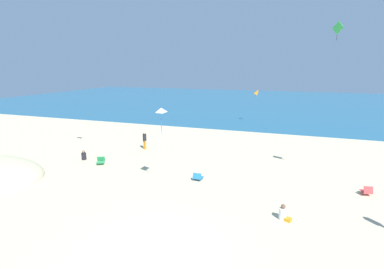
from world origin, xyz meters
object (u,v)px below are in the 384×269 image
Objects in this scene: beach_chair_far_left at (367,191)px; person_2 at (145,139)px; person_4 at (283,214)px; kite_orange at (257,92)px; person_0 at (84,156)px; beach_chair_far_right at (198,177)px; kite_white at (161,110)px; kite_green at (338,28)px; beach_chair_mid_beach at (101,161)px.

person_2 is (-16.79, 4.33, 0.68)m from beach_chair_far_left.
person_4 is at bearing 80.26° from person_2.
person_0 is at bearing -118.34° from kite_orange.
beach_chair_far_right is 10.03m from beach_chair_far_left.
kite_white is 1.29× the size of kite_orange.
kite_green is at bearing -99.15° from person_0.
person_0 is 23.79m from kite_green.
kite_orange is 13.98m from kite_green.
kite_white is at bearing -149.52° from person_0.
person_2 is at bearing -157.65° from kite_green.
beach_chair_mid_beach is at bearing -113.31° from kite_orange.
person_2 reaches higher than beach_chair_far_left.
person_2 reaches higher than beach_chair_mid_beach.
kite_orange is at bearing -179.96° from person_2.
kite_green is (3.15, 15.18, 10.21)m from person_4.
person_2 is (-6.81, 5.41, 0.71)m from beach_chair_far_right.
beach_chair_mid_beach is 0.51× the size of person_2.
person_0 is 5.37m from person_2.
beach_chair_mid_beach is at bearing 157.53° from kite_white.
person_2 is at bearing 165.96° from person_4.
kite_white is 18.10m from kite_green.
beach_chair_far_right is 0.85× the size of person_0.
person_0 is at bearing 86.09° from beach_chair_far_right.
beach_chair_far_left is at bearing -128.96° from person_0.
person_0 is 0.48× the size of person_2.
person_2 is 2.08× the size of person_4.
person_4 is 0.50× the size of kite_green.
person_0 is at bearing 159.27° from kite_white.
kite_white is at bearing -126.50° from kite_green.
kite_green is at bearing 99.84° from person_4.
person_2 is 15.17m from person_4.
person_2 is at bearing -75.71° from person_0.
person_0 is 0.50× the size of kite_white.
person_0 is (-1.99, 0.53, 0.01)m from beach_chair_mid_beach.
kite_white is (-7.08, 1.36, 4.57)m from person_4.
kite_orange reaches higher than beach_chair_mid_beach.
kite_green is at bearing -33.70° from beach_chair_far_right.
person_4 reaches higher than beach_chair_far_left.
person_4 is 25.69m from kite_orange.
beach_chair_mid_beach is 1.14× the size of beach_chair_far_left.
kite_orange is at bearing 121.76° from person_4.
person_4 is at bearing -119.09° from beach_chair_far_right.
person_2 is 1.04× the size of kite_green.
beach_chair_far_right is at bearing -135.32° from person_0.
kite_white reaches higher than person_4.
kite_green reaches higher than person_4.
person_4 is at bearing 124.65° from beach_chair_far_left.
person_0 is 0.99× the size of person_4.
kite_green reaches higher than kite_white.
person_2 reaches higher than person_4.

